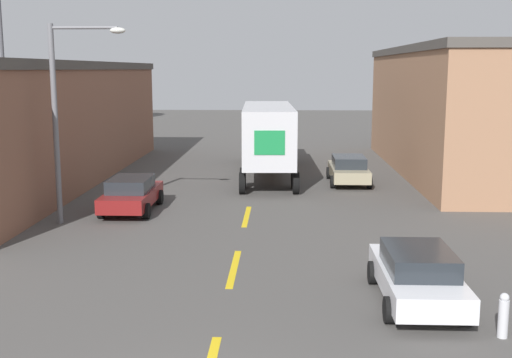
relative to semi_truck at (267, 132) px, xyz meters
name	(u,v)px	position (x,y,z in m)	size (l,w,h in m)	color
road_centerline	(234,268)	(-0.56, -16.60, -2.30)	(0.20, 16.67, 0.01)	gold
warehouse_right	(500,110)	(12.68, 1.43, 1.13)	(11.21, 20.82, 6.85)	#9E7051
semi_truck	(267,132)	(0.00, 0.00, 0.00)	(3.18, 12.66, 3.79)	black
parked_car_right_near	(417,274)	(4.11, -19.15, -1.58)	(1.97, 4.34, 1.38)	silver
parked_car_left_far	(131,194)	(-5.23, -9.30, -1.58)	(1.97, 4.34, 1.38)	maroon
parked_car_right_far	(348,169)	(4.11, -2.59, -1.58)	(1.97, 4.34, 1.38)	tan
street_lamp	(64,108)	(-7.05, -11.40, 1.97)	(2.78, 0.32, 7.23)	slate
fire_hydrant	(503,315)	(5.52, -21.15, -1.81)	(0.22, 0.22, 0.99)	silver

